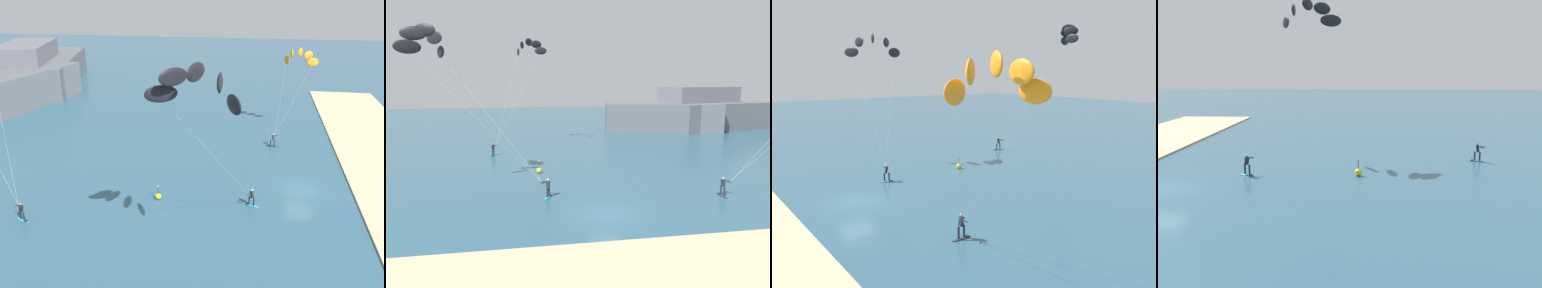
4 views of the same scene
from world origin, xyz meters
TOP-DOWN VIEW (x-y plane):
  - ground_plane at (0.00, 0.00)m, footprint 240.00×240.00m
  - kitesurfer_mid_water at (-13.58, 8.13)m, footprint 12.27×7.62m
  - marker_buoy at (-4.15, 13.31)m, footprint 0.56×0.56m

SIDE VIEW (x-z plane):
  - ground_plane at x=0.00m, z-range 0.00..0.00m
  - marker_buoy at x=-4.15m, z-range -0.39..0.99m
  - kitesurfer_mid_water at x=-13.58m, z-range 5.52..20.15m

